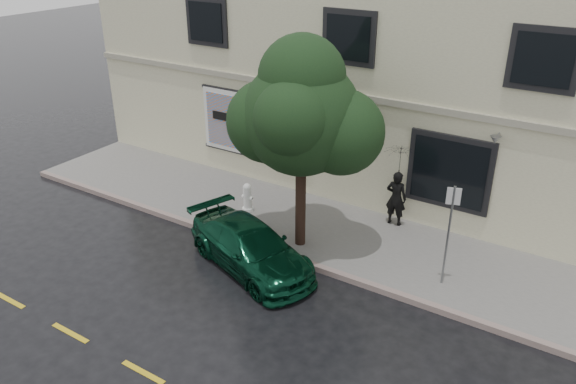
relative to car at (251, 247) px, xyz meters
The scene contains 12 objects.
ground 1.01m from the car, 60.72° to the right, with size 90.00×90.00×0.00m, color black.
sidewalk 2.61m from the car, 80.95° to the left, with size 20.00×3.50×0.15m, color gray.
curb 1.02m from the car, 62.68° to the left, with size 20.00×0.18×0.16m, color gray.
road_marking 4.28m from the car, 84.54° to the right, with size 19.00×0.12×0.01m, color gold.
building 8.78m from the car, 87.20° to the left, with size 20.00×8.12×7.00m.
billboard 5.25m from the car, 123.66° to the left, with size 4.30×0.16×2.20m.
car is the anchor object (origin of this frame).
pedestrian 4.53m from the car, 59.28° to the left, with size 0.60×0.39×1.64m, color black.
umbrella 4.77m from the car, 59.28° to the left, with size 0.96×0.96×0.71m, color black.
street_tree 3.52m from the car, 68.61° to the left, with size 2.95×2.95×5.07m.
fire_hydrant 2.88m from the car, 127.70° to the left, with size 0.36×0.34×0.88m.
sign_pole 4.90m from the car, 21.23° to the left, with size 0.31×0.12×2.59m.
Camera 1 is at (6.95, -9.09, 8.06)m, focal length 35.00 mm.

